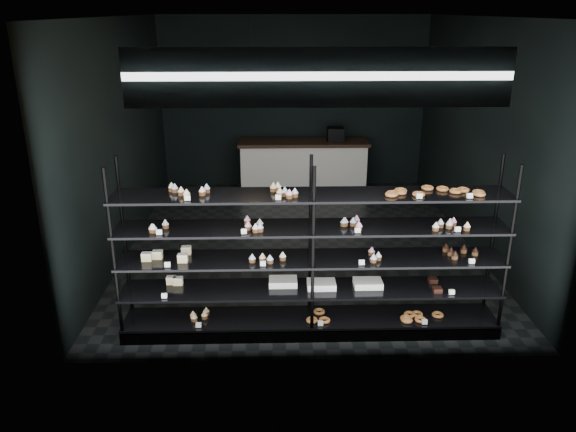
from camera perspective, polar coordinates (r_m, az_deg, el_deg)
The scene contains 5 objects.
room at distance 7.95m, azimuth 1.33°, elevation 8.00°, with size 5.01×6.01×3.20m.
display_shelf at distance 5.95m, azimuth 2.09°, elevation -6.33°, with size 4.00×0.50×1.91m.
signage at distance 4.87m, azimuth 3.15°, elevation 13.86°, with size 3.30×0.05×0.50m.
pendant_lamp at distance 6.67m, azimuth -3.75°, elevation 13.02°, with size 0.29×0.29×0.87m.
service_counter at distance 10.64m, azimuth 1.60°, elevation 5.11°, with size 2.42×0.65×1.23m.
Camera 1 is at (-0.39, -7.75, 3.30)m, focal length 35.00 mm.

